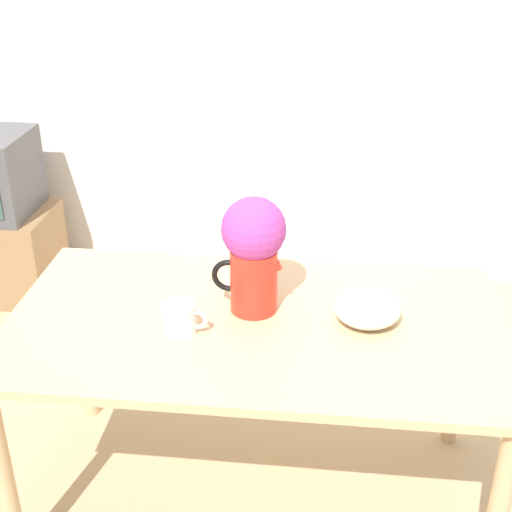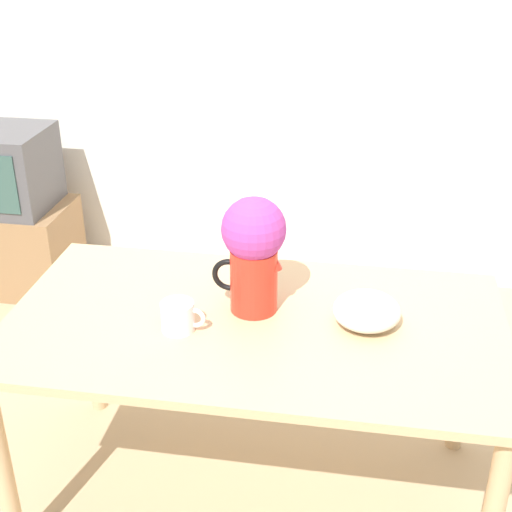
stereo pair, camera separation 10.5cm
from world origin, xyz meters
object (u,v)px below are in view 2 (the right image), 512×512
(coffee_mug, at_px, (179,316))
(tv_set, at_px, (0,169))
(flower_vase, at_px, (254,247))
(white_bowl, at_px, (367,311))

(coffee_mug, xyz_separation_m, tv_set, (-1.33, 1.40, -0.11))
(flower_vase, height_order, white_bowl, flower_vase)
(coffee_mug, relative_size, white_bowl, 0.66)
(coffee_mug, height_order, tv_set, tv_set)
(flower_vase, relative_size, tv_set, 0.77)
(coffee_mug, xyz_separation_m, white_bowl, (0.57, 0.12, 0.00))
(white_bowl, bearing_deg, flower_vase, 174.15)
(coffee_mug, distance_m, white_bowl, 0.58)
(flower_vase, relative_size, white_bowl, 1.82)
(flower_vase, distance_m, white_bowl, 0.40)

